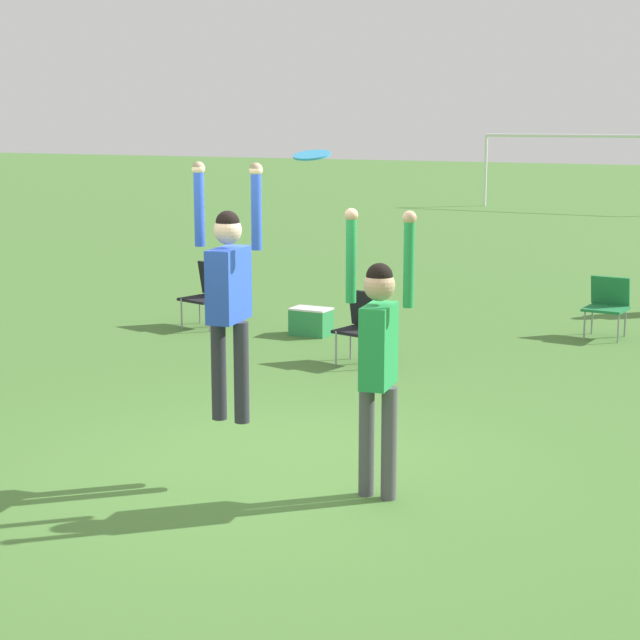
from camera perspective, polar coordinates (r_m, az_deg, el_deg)
ground_plane at (r=8.90m, az=-2.58°, el=-8.09°), size 120.00×120.00×0.00m
person_jumping at (r=8.34m, az=-4.89°, el=1.76°), size 0.62×0.49×2.04m
person_defending at (r=8.02m, az=3.15°, el=-1.44°), size 0.57×0.44×2.21m
frisbee at (r=7.84m, az=-0.44°, el=8.79°), size 0.28×0.27×0.07m
camping_chair_1 at (r=14.94m, az=-5.97°, el=1.57°), size 0.66×0.70×0.89m
camping_chair_2 at (r=12.65m, az=2.27°, el=-0.10°), size 0.56×0.60×0.85m
camping_chair_3 at (r=14.63m, az=15.09°, el=0.92°), size 0.55×0.59×0.80m
cooler_box at (r=14.30m, az=-0.48°, el=-0.08°), size 0.52×0.34×0.37m
soccer_goal at (r=34.80m, az=14.40°, el=8.74°), size 7.10×0.10×2.35m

